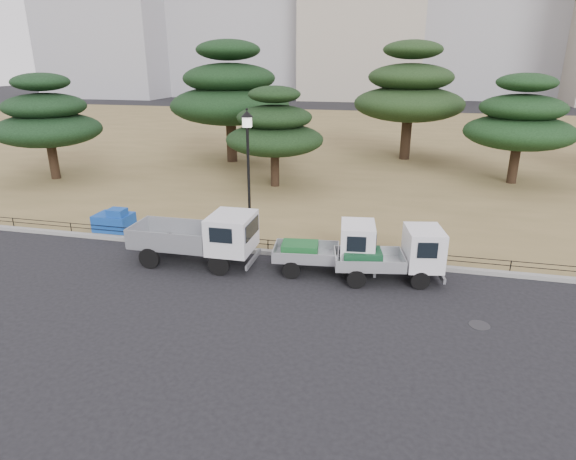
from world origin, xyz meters
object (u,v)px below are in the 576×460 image
(tarp_pile, at_px, (114,221))
(truck_kei_front, at_px, (332,248))
(truck_kei_rear, at_px, (396,255))
(truck_large, at_px, (201,236))
(street_lamp, at_px, (248,157))

(tarp_pile, bearing_deg, truck_kei_front, -10.65)
(truck_kei_rear, bearing_deg, tarp_pile, 159.66)
(truck_large, bearing_deg, truck_kei_rear, 1.48)
(truck_kei_front, xyz_separation_m, street_lamp, (-3.54, 1.42, 2.84))
(truck_kei_rear, bearing_deg, street_lamp, 154.11)
(street_lamp, xyz_separation_m, tarp_pile, (-6.43, 0.46, -3.21))
(truck_kei_rear, relative_size, tarp_pile, 2.45)
(truck_large, height_order, tarp_pile, truck_large)
(truck_kei_front, distance_m, street_lamp, 4.75)
(street_lamp, height_order, tarp_pile, street_lamp)
(truck_kei_front, relative_size, truck_kei_rear, 0.97)
(truck_kei_front, bearing_deg, tarp_pile, 162.44)
(truck_large, distance_m, truck_kei_rear, 7.14)
(street_lamp, bearing_deg, tarp_pile, 175.93)
(truck_kei_rear, height_order, tarp_pile, truck_kei_rear)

